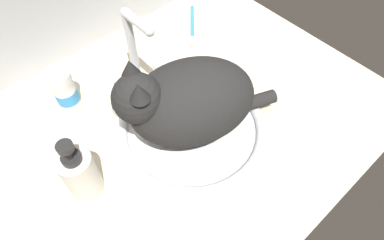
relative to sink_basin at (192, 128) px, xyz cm
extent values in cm
cube|color=beige|center=(-3.40, 4.12, -2.46)|extent=(102.73, 73.14, 3.00)
torus|color=white|center=(0.00, 0.00, 0.15)|extent=(33.68, 33.68, 2.20)
cylinder|color=white|center=(0.00, 0.00, -0.66)|extent=(30.38, 30.38, 0.60)
cylinder|color=silver|center=(0.00, 20.75, -0.02)|extent=(4.00, 4.00, 1.88)
cylinder|color=silver|center=(0.00, 20.75, 10.34)|extent=(2.00, 2.00, 18.85)
sphere|color=silver|center=(0.00, 20.75, 19.77)|extent=(2.20, 2.20, 2.20)
cylinder|color=silver|center=(0.00, 16.63, 19.77)|extent=(2.00, 8.24, 2.00)
sphere|color=silver|center=(0.00, 12.51, 19.77)|extent=(2.10, 2.10, 2.10)
cylinder|color=silver|center=(-6.93, 20.75, -0.16)|extent=(3.20, 3.20, 1.60)
cone|color=silver|center=(-6.93, 20.75, 2.68)|extent=(2.88, 2.88, 4.07)
cylinder|color=silver|center=(6.93, 20.75, -0.16)|extent=(3.20, 3.20, 1.60)
cone|color=silver|center=(6.93, 20.75, 2.68)|extent=(2.88, 2.88, 4.07)
ellipsoid|color=black|center=(0.00, 0.00, 9.59)|extent=(31.69, 27.32, 16.70)
sphere|color=black|center=(-9.92, 3.88, 14.77)|extent=(9.90, 9.90, 9.90)
cone|color=black|center=(-11.00, 1.11, 20.09)|extent=(3.76, 3.76, 3.71)
cone|color=black|center=(-8.84, 6.64, 20.09)|extent=(3.76, 3.76, 3.71)
ellipsoid|color=silver|center=(-13.37, 5.23, 13.78)|extent=(4.28, 4.95, 3.17)
ellipsoid|color=silver|center=(-8.68, 3.39, 8.76)|extent=(10.73, 12.41, 9.18)
cylinder|color=black|center=(13.86, -5.42, 2.85)|extent=(11.52, 7.03, 3.20)
cylinder|color=white|center=(-16.90, 25.43, 3.16)|extent=(5.12, 5.12, 8.22)
cylinder|color=#338CD1|center=(-16.90, 25.43, 2.50)|extent=(5.27, 5.27, 3.29)
cylinder|color=white|center=(-16.90, 25.43, 8.42)|extent=(5.37, 5.37, 2.30)
cylinder|color=silver|center=(-25.34, 3.58, 4.79)|extent=(6.61, 6.61, 11.50)
cylinder|color=black|center=(-25.34, 3.58, 11.15)|extent=(3.63, 3.63, 1.20)
cylinder|color=black|center=(-25.34, 3.58, 13.00)|extent=(1.32, 1.32, 2.51)
cylinder|color=black|center=(-25.34, 3.58, 14.85)|extent=(2.97, 2.97, 1.20)
cylinder|color=#338CD1|center=(25.59, 28.56, -0.46)|extent=(10.89, 12.11, 1.00)
cube|color=white|center=(19.66, 21.86, 0.14)|extent=(2.62, 2.74, 1.20)
camera|label=1|loc=(-28.82, -32.29, 62.64)|focal=31.24mm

